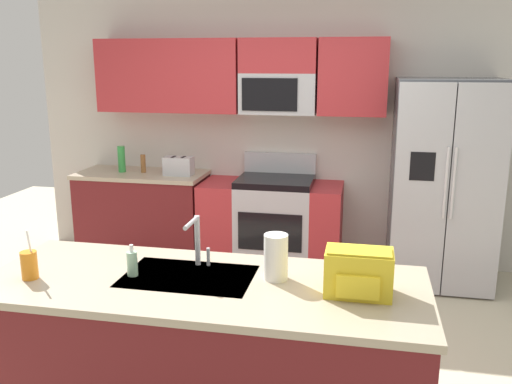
# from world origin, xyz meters

# --- Properties ---
(ground_plane) EXTENTS (9.00, 9.00, 0.00)m
(ground_plane) POSITION_xyz_m (0.00, 0.00, 0.00)
(ground_plane) COLOR beige
(ground_plane) RESTS_ON ground
(kitchen_wall_unit) EXTENTS (5.20, 0.43, 2.60)m
(kitchen_wall_unit) POSITION_xyz_m (-0.14, 2.08, 1.47)
(kitchen_wall_unit) COLOR beige
(kitchen_wall_unit) RESTS_ON ground
(back_counter) EXTENTS (1.29, 0.63, 0.90)m
(back_counter) POSITION_xyz_m (-1.42, 1.80, 0.45)
(back_counter) COLOR maroon
(back_counter) RESTS_ON ground
(range_oven) EXTENTS (1.36, 0.61, 1.10)m
(range_oven) POSITION_xyz_m (-0.09, 1.80, 0.44)
(range_oven) COLOR #B7BABF
(range_oven) RESTS_ON ground
(refrigerator) EXTENTS (0.90, 0.76, 1.85)m
(refrigerator) POSITION_xyz_m (1.47, 1.73, 0.93)
(refrigerator) COLOR #4C4F54
(refrigerator) RESTS_ON ground
(island_counter) EXTENTS (2.28, 0.87, 0.90)m
(island_counter) POSITION_xyz_m (0.00, -0.75, 0.45)
(island_counter) COLOR maroon
(island_counter) RESTS_ON ground
(toaster) EXTENTS (0.28, 0.16, 0.18)m
(toaster) POSITION_xyz_m (-1.01, 1.75, 0.99)
(toaster) COLOR #B7BABF
(toaster) RESTS_ON back_counter
(pepper_mill) EXTENTS (0.05, 0.05, 0.18)m
(pepper_mill) POSITION_xyz_m (-1.40, 1.80, 0.99)
(pepper_mill) COLOR brown
(pepper_mill) RESTS_ON back_counter
(bottle_green) EXTENTS (0.07, 0.07, 0.26)m
(bottle_green) POSITION_xyz_m (-1.62, 1.78, 1.03)
(bottle_green) COLOR green
(bottle_green) RESTS_ON back_counter
(sink_faucet) EXTENTS (0.08, 0.21, 0.28)m
(sink_faucet) POSITION_xyz_m (-0.09, -0.56, 1.07)
(sink_faucet) COLOR #B7BABF
(sink_faucet) RESTS_ON island_counter
(drink_cup_orange) EXTENTS (0.08, 0.08, 0.27)m
(drink_cup_orange) POSITION_xyz_m (-0.89, -0.89, 0.97)
(drink_cup_orange) COLOR orange
(drink_cup_orange) RESTS_ON island_counter
(soap_dispenser) EXTENTS (0.06, 0.06, 0.17)m
(soap_dispenser) POSITION_xyz_m (-0.39, -0.75, 0.97)
(soap_dispenser) COLOR #A5D8B2
(soap_dispenser) RESTS_ON island_counter
(paper_towel_roll) EXTENTS (0.12, 0.12, 0.24)m
(paper_towel_roll) POSITION_xyz_m (0.36, -0.64, 1.02)
(paper_towel_roll) COLOR white
(paper_towel_roll) RESTS_ON island_counter
(backpack) EXTENTS (0.32, 0.22, 0.23)m
(backpack) POSITION_xyz_m (0.78, -0.75, 1.02)
(backpack) COLOR yellow
(backpack) RESTS_ON island_counter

